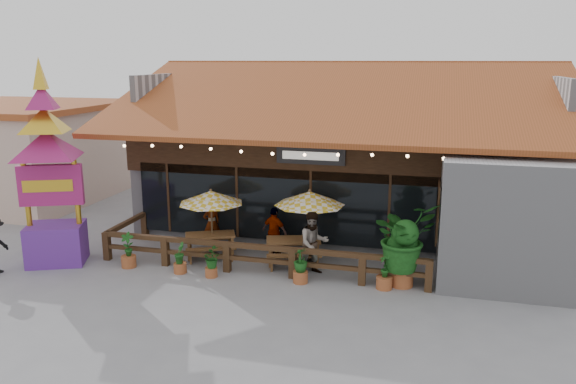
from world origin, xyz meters
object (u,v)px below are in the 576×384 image
(tropical_plant, at_px, (404,238))
(thai_sign_tower, at_px, (47,150))
(umbrella_right, at_px, (310,199))
(picnic_table_left, at_px, (210,241))
(picnic_table_right, at_px, (293,247))
(umbrella_left, at_px, (211,197))

(tropical_plant, bearing_deg, thai_sign_tower, -175.29)
(umbrella_right, xyz_separation_m, picnic_table_left, (-3.14, -0.35, -1.52))
(picnic_table_left, height_order, picnic_table_right, picnic_table_right)
(umbrella_left, height_order, picnic_table_right, umbrella_left)
(umbrella_left, distance_m, thai_sign_tower, 5.02)
(tropical_plant, bearing_deg, umbrella_right, 157.27)
(umbrella_left, height_order, thai_sign_tower, thai_sign_tower)
(umbrella_left, height_order, umbrella_right, umbrella_right)
(umbrella_left, relative_size, tropical_plant, 0.92)
(umbrella_left, bearing_deg, umbrella_right, 4.70)
(umbrella_left, bearing_deg, tropical_plant, -9.08)
(umbrella_right, bearing_deg, picnic_table_right, -145.08)
(picnic_table_right, xyz_separation_m, thai_sign_tower, (-7.07, -1.77, 3.00))
(picnic_table_right, bearing_deg, umbrella_right, 34.92)
(thai_sign_tower, distance_m, tropical_plant, 10.67)
(picnic_table_left, bearing_deg, picnic_table_right, 1.09)
(tropical_plant, bearing_deg, umbrella_left, 170.92)
(picnic_table_right, bearing_deg, umbrella_left, 179.02)
(umbrella_left, xyz_separation_m, picnic_table_right, (2.68, -0.05, -1.39))
(umbrella_left, relative_size, thai_sign_tower, 0.33)
(picnic_table_right, bearing_deg, thai_sign_tower, -165.92)
(thai_sign_tower, relative_size, tropical_plant, 2.78)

